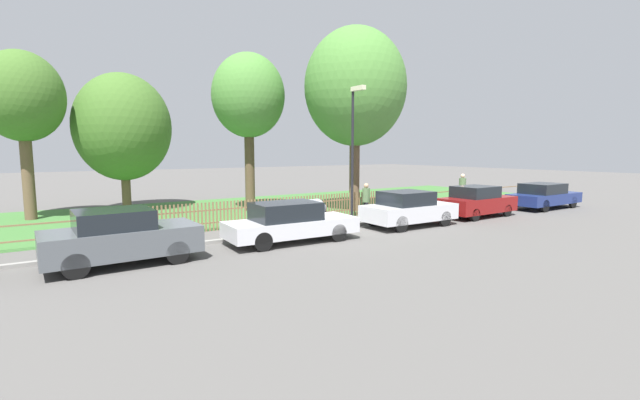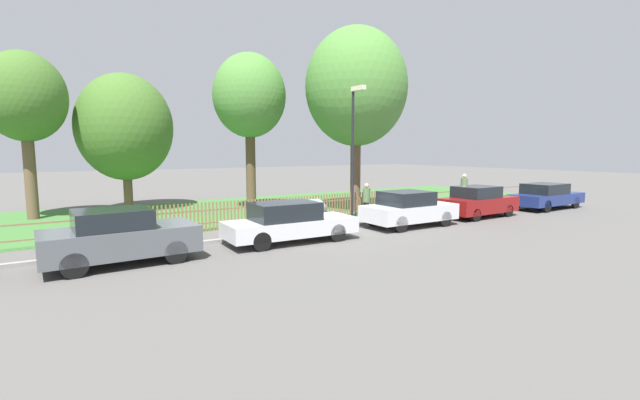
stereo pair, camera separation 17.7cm
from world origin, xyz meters
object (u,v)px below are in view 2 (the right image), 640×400
(covered_motorcycle, at_px, (310,209))
(street_lamp, at_px, (354,139))
(tree_far_left, at_px, (356,88))
(tree_nearest_kerb, at_px, (24,98))
(parked_car_grey_coupe, at_px, (546,196))
(tree_behind_motorcycle, at_px, (125,128))
(parked_car_white_van, at_px, (478,202))
(parked_car_black_saloon, at_px, (119,236))
(pedestrian_near_fence, at_px, (366,199))
(pedestrian_by_lamp, at_px, (464,188))
(parked_car_red_compact, at_px, (409,209))
(parked_car_navy_estate, at_px, (289,222))
(tree_mid_park, at_px, (249,97))

(covered_motorcycle, bearing_deg, street_lamp, -32.31)
(tree_far_left, height_order, street_lamp, tree_far_left)
(tree_nearest_kerb, distance_m, tree_far_left, 15.11)
(covered_motorcycle, bearing_deg, parked_car_grey_coupe, -12.27)
(tree_behind_motorcycle, bearing_deg, parked_car_grey_coupe, -31.45)
(parked_car_white_van, bearing_deg, parked_car_black_saloon, 179.04)
(tree_behind_motorcycle, height_order, pedestrian_near_fence, tree_behind_motorcycle)
(parked_car_black_saloon, xyz_separation_m, pedestrian_by_lamp, (17.83, 2.80, 0.26))
(covered_motorcycle, xyz_separation_m, tree_nearest_kerb, (-9.95, 7.88, 4.76))
(pedestrian_near_fence, bearing_deg, parked_car_red_compact, -151.60)
(parked_car_navy_estate, xyz_separation_m, pedestrian_by_lamp, (12.57, 2.85, 0.34))
(parked_car_navy_estate, bearing_deg, tree_mid_park, 77.36)
(parked_car_white_van, xyz_separation_m, tree_far_left, (-3.63, 4.69, 5.51))
(parked_car_red_compact, bearing_deg, tree_behind_motorcycle, 128.51)
(covered_motorcycle, height_order, street_lamp, street_lamp)
(tree_nearest_kerb, relative_size, tree_mid_park, 0.93)
(parked_car_black_saloon, distance_m, covered_motorcycle, 8.25)
(parked_car_black_saloon, bearing_deg, parked_car_white_van, -1.60)
(tree_mid_park, height_order, tree_far_left, tree_far_left)
(parked_car_red_compact, distance_m, tree_far_left, 7.32)
(parked_car_red_compact, relative_size, tree_behind_motorcycle, 0.56)
(tree_behind_motorcycle, xyz_separation_m, tree_mid_park, (5.33, -3.64, 1.52))
(tree_mid_park, bearing_deg, parked_car_black_saloon, -133.23)
(pedestrian_by_lamp, bearing_deg, tree_behind_motorcycle, -155.30)
(parked_car_navy_estate, bearing_deg, street_lamp, 25.52)
(parked_car_grey_coupe, xyz_separation_m, covered_motorcycle, (-13.08, 2.82, -0.06))
(tree_far_left, bearing_deg, parked_car_red_compact, -100.60)
(parked_car_red_compact, relative_size, tree_far_left, 0.43)
(tree_nearest_kerb, relative_size, tree_behind_motorcycle, 1.06)
(parked_car_black_saloon, xyz_separation_m, pedestrian_near_fence, (10.48, 2.24, 0.16))
(parked_car_navy_estate, bearing_deg, pedestrian_near_fence, 25.87)
(tree_nearest_kerb, relative_size, pedestrian_near_fence, 4.52)
(parked_car_navy_estate, relative_size, parked_car_white_van, 1.15)
(parked_car_navy_estate, bearing_deg, tree_behind_motorcycle, 108.02)
(parked_car_grey_coupe, xyz_separation_m, tree_behind_motorcycle, (-18.88, 11.55, 3.58))
(parked_car_red_compact, relative_size, parked_car_grey_coupe, 0.87)
(parked_car_navy_estate, height_order, tree_behind_motorcycle, tree_behind_motorcycle)
(covered_motorcycle, bearing_deg, tree_nearest_kerb, 141.53)
(parked_car_black_saloon, height_order, pedestrian_near_fence, pedestrian_near_fence)
(parked_car_grey_coupe, bearing_deg, tree_nearest_kerb, 154.52)
(covered_motorcycle, xyz_separation_m, street_lamp, (1.56, -0.98, 2.96))
(tree_far_left, xyz_separation_m, pedestrian_near_fence, (-1.26, -2.47, -5.30))
(parked_car_red_compact, xyz_separation_m, parked_car_white_van, (4.52, 0.06, -0.01))
(parked_car_white_van, xyz_separation_m, pedestrian_by_lamp, (2.46, 2.77, 0.31))
(parked_car_white_van, distance_m, tree_far_left, 8.09)
(street_lamp, bearing_deg, tree_behind_motorcycle, 127.16)
(parked_car_white_van, relative_size, pedestrian_by_lamp, 2.17)
(tree_nearest_kerb, height_order, pedestrian_by_lamp, tree_nearest_kerb)
(parked_car_red_compact, bearing_deg, parked_car_black_saloon, -179.35)
(covered_motorcycle, height_order, tree_far_left, tree_far_left)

